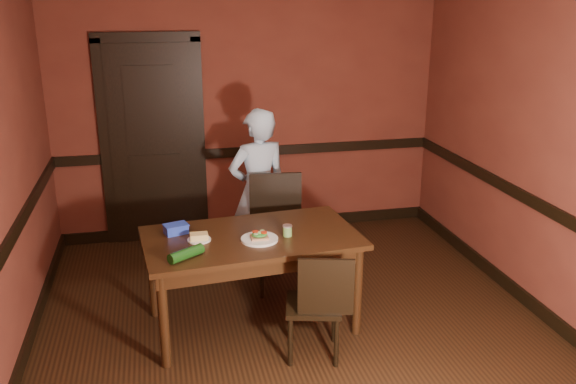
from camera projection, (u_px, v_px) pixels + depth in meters
name	position (u px, v px, depth m)	size (l,w,h in m)	color
floor	(298.00, 335.00, 4.69)	(4.00, 4.50, 0.01)	black
wall_back	(249.00, 109.00, 6.36)	(4.00, 0.02, 2.70)	#5F281D
wall_front	(444.00, 333.00, 2.18)	(4.00, 0.02, 2.70)	#5F281D
wall_right	(552.00, 151.00, 4.68)	(0.02, 4.50, 2.70)	#5F281D
dado_back	(250.00, 152.00, 6.48)	(4.00, 0.03, 0.10)	black
dado_left	(5.00, 250.00, 4.00)	(0.03, 4.50, 0.10)	black
dado_right	(542.00, 207.00, 4.81)	(0.03, 4.50, 0.10)	black
baseboard_back	(251.00, 225.00, 6.74)	(4.00, 0.03, 0.12)	black
baseboard_left	(22.00, 360.00, 4.26)	(0.03, 4.50, 0.12)	black
baseboard_right	(529.00, 301.00, 5.08)	(0.03, 4.50, 0.12)	black
door	(153.00, 139.00, 6.20)	(1.05, 0.07, 2.20)	black
dining_table	(252.00, 281.00, 4.74)	(1.61, 0.91, 0.76)	black
chair_far	(283.00, 234.00, 5.33)	(0.47, 0.47, 1.00)	black
chair_near	(313.00, 303.00, 4.33)	(0.38, 0.38, 0.82)	black
person	(258.00, 192.00, 5.59)	(0.56, 0.37, 1.54)	#A2C4DB
sandwich_plate	(259.00, 238.00, 4.52)	(0.28, 0.28, 0.07)	silver
sauce_jar	(287.00, 230.00, 4.60)	(0.07, 0.07, 0.09)	#629346
cheese_saucer	(199.00, 238.00, 4.52)	(0.18, 0.18, 0.05)	silver
food_tub	(176.00, 229.00, 4.65)	(0.21, 0.17, 0.08)	blue
wrapped_veg	(186.00, 254.00, 4.20)	(0.08, 0.08, 0.27)	#123A0F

